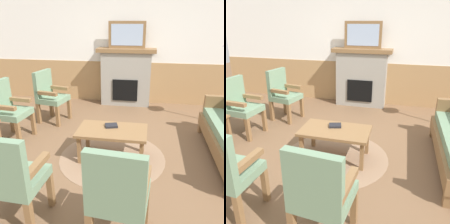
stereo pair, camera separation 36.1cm
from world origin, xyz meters
TOP-DOWN VIEW (x-y plane):
  - ground_plane at (0.00, 0.00)m, footprint 14.00×14.00m
  - wall_back at (0.00, 2.60)m, footprint 7.20×0.14m
  - fireplace at (0.00, 2.35)m, footprint 1.30×0.44m
  - framed_picture at (0.00, 2.35)m, footprint 0.80×0.04m
  - coffee_table at (0.07, -0.03)m, footprint 0.96×0.56m
  - round_rug at (0.07, -0.03)m, footprint 1.52×1.52m
  - book_on_table at (0.04, 0.07)m, footprint 0.20×0.18m
  - armchair_near_fireplace at (-1.33, 1.12)m, footprint 0.56×0.56m
  - armchair_by_window_left at (-1.69, 0.30)m, footprint 0.52×0.52m
  - armchair_front_left at (0.34, -1.42)m, footprint 0.52×0.52m
  - armchair_front_center at (-0.64, -1.35)m, footprint 0.50×0.50m

SIDE VIEW (x-z plane):
  - ground_plane at x=0.00m, z-range 0.00..0.00m
  - round_rug at x=0.07m, z-range 0.00..0.01m
  - coffee_table at x=0.07m, z-range 0.17..0.61m
  - book_on_table at x=0.04m, z-range 0.44..0.47m
  - armchair_near_fireplace at x=-1.33m, z-range 0.05..1.03m
  - armchair_by_window_left at x=-1.69m, z-range 0.05..1.03m
  - armchair_front_left at x=0.34m, z-range 0.05..1.03m
  - armchair_front_center at x=-0.64m, z-range 0.05..1.03m
  - fireplace at x=0.00m, z-range 0.01..1.29m
  - wall_back at x=0.00m, z-range -0.04..2.66m
  - framed_picture at x=0.00m, z-range 1.28..1.84m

